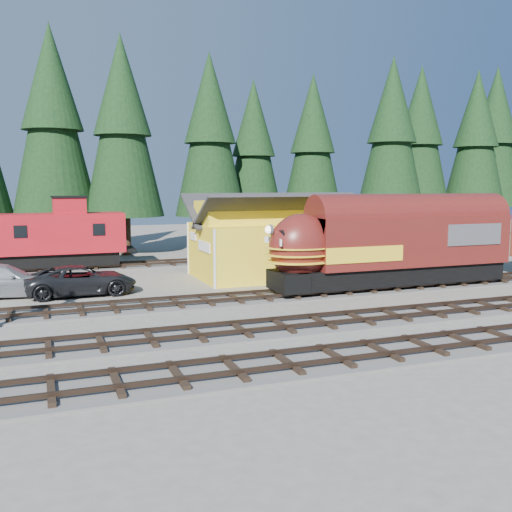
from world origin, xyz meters
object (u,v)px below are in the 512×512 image
object	(u,v)px
locomotive	(385,247)
caboose	(58,236)
depot	(290,230)
pickup_truck_b	(2,281)
pickup_truck_a	(81,280)

from	to	relation	value
locomotive	caboose	world-z (taller)	caboose
depot	pickup_truck_b	size ratio (longest dim) A/B	2.16
locomotive	pickup_truck_a	size ratio (longest dim) A/B	2.58
locomotive	pickup_truck_b	world-z (taller)	locomotive
caboose	pickup_truck_a	size ratio (longest dim) A/B	1.56
caboose	pickup_truck_b	xyz separation A→B (m)	(-3.08, -8.78, -1.48)
depot	caboose	xyz separation A→B (m)	(-13.97, 7.50, -0.63)
caboose	pickup_truck_b	size ratio (longest dim) A/B	1.50
caboose	pickup_truck_b	bearing A→B (deg)	-109.32
caboose	locomotive	bearing A→B (deg)	-39.73
locomotive	pickup_truck_a	world-z (taller)	locomotive
pickup_truck_b	caboose	bearing A→B (deg)	-14.86
depot	pickup_truck_b	world-z (taller)	depot
pickup_truck_b	depot	bearing A→B (deg)	-81.26
locomotive	pickup_truck_a	distance (m)	16.66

